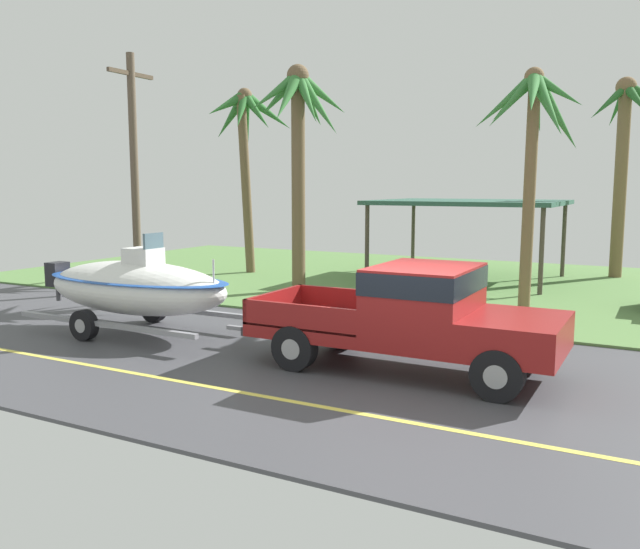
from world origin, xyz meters
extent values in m
cube|color=#424247|center=(0.00, 0.00, -0.03)|extent=(36.00, 8.00, 0.06)
cube|color=#567F42|center=(0.00, 11.00, 0.00)|extent=(36.00, 14.00, 0.11)
cube|color=#DBCC4C|center=(0.00, -1.80, 0.00)|extent=(34.20, 0.12, 0.01)
cube|color=maroon|center=(-0.26, 0.59, 0.63)|extent=(5.34, 2.04, 0.22)
cube|color=maroon|center=(1.67, 0.59, 0.93)|extent=(1.50, 2.04, 0.38)
cube|color=maroon|center=(0.12, 0.59, 1.30)|extent=(1.60, 2.04, 1.11)
cube|color=black|center=(0.12, 0.59, 1.62)|extent=(1.62, 2.06, 0.38)
cube|color=#621111|center=(-1.81, 0.59, 0.76)|extent=(2.24, 2.04, 0.04)
cube|color=maroon|center=(-1.81, 1.57, 0.96)|extent=(2.24, 0.08, 0.45)
cube|color=maroon|center=(-1.81, -0.39, 0.96)|extent=(2.24, 0.08, 0.45)
cube|color=maroon|center=(-2.89, 0.59, 0.96)|extent=(0.08, 2.04, 0.45)
cube|color=#333338|center=(-2.99, 0.59, 0.57)|extent=(0.12, 1.84, 0.16)
sphere|color=#B2B2B7|center=(-3.11, 0.59, 0.62)|extent=(0.10, 0.10, 0.10)
cylinder|color=black|center=(1.59, 1.50, 0.40)|extent=(0.80, 0.28, 0.80)
cylinder|color=#9E9EA3|center=(1.59, 1.50, 0.40)|extent=(0.36, 0.29, 0.36)
cylinder|color=black|center=(1.59, -0.32, 0.40)|extent=(0.80, 0.28, 0.80)
cylinder|color=#9E9EA3|center=(1.59, -0.32, 0.40)|extent=(0.36, 0.29, 0.36)
cylinder|color=black|center=(-1.92, 1.50, 0.40)|extent=(0.80, 0.28, 0.80)
cylinder|color=#9E9EA3|center=(-1.92, 1.50, 0.40)|extent=(0.36, 0.29, 0.36)
cylinder|color=black|center=(-1.92, -0.32, 0.40)|extent=(0.80, 0.28, 0.80)
cylinder|color=#9E9EA3|center=(-1.92, -0.32, 0.40)|extent=(0.36, 0.29, 0.36)
cube|color=gray|center=(-3.56, 0.59, 0.38)|extent=(0.90, 0.10, 0.08)
cube|color=gray|center=(-6.44, 1.57, 0.38)|extent=(4.86, 0.12, 0.10)
cube|color=gray|center=(-6.44, -0.40, 0.38)|extent=(4.86, 0.12, 0.10)
cylinder|color=black|center=(-6.92, 1.63, 0.32)|extent=(0.64, 0.22, 0.64)
cylinder|color=#9E9EA3|center=(-6.92, 1.63, 0.32)|extent=(0.29, 0.23, 0.29)
cylinder|color=black|center=(-6.92, -0.46, 0.32)|extent=(0.64, 0.22, 0.64)
cylinder|color=#9E9EA3|center=(-6.92, -0.46, 0.32)|extent=(0.29, 0.23, 0.29)
ellipsoid|color=white|center=(-6.44, 0.59, 1.00)|extent=(4.67, 1.92, 1.15)
ellipsoid|color=#1E4CA5|center=(-6.44, 0.59, 1.20)|extent=(4.76, 1.96, 0.12)
cube|color=silver|center=(-6.20, 0.59, 1.56)|extent=(0.70, 0.60, 0.65)
cube|color=slate|center=(-5.90, 0.59, 2.03)|extent=(0.06, 0.56, 0.36)
cube|color=black|center=(-8.89, 0.59, 1.15)|extent=(0.36, 0.44, 0.56)
cylinder|color=#4C4C51|center=(-8.89, 0.59, 0.83)|extent=(0.12, 0.12, 0.63)
cylinder|color=silver|center=(-4.34, 0.59, 1.48)|extent=(0.04, 0.04, 0.50)
cylinder|color=#4C4238|center=(0.49, 14.11, 1.29)|extent=(0.14, 0.14, 2.58)
cylinder|color=#4C4238|center=(0.49, 9.74, 1.29)|extent=(0.14, 0.14, 2.58)
cylinder|color=#4C4238|center=(-5.04, 14.11, 1.29)|extent=(0.14, 0.14, 2.58)
cylinder|color=#4C4238|center=(-5.04, 9.74, 1.29)|extent=(0.14, 0.14, 2.58)
cube|color=#2D5647|center=(-2.28, 11.93, 2.65)|extent=(6.03, 4.87, 0.14)
cylinder|color=brown|center=(-9.80, 9.71, 3.18)|extent=(0.33, 0.80, 6.37)
cone|color=#2D6B2D|center=(-9.24, 9.61, 5.77)|extent=(1.46, 0.63, 1.45)
cone|color=#2D6B2D|center=(-9.29, 10.42, 5.82)|extent=(1.50, 1.84, 1.45)
cone|color=#2D6B2D|center=(-10.18, 10.36, 5.60)|extent=(1.24, 1.73, 1.81)
cone|color=#2D6B2D|center=(-10.35, 9.65, 5.64)|extent=(1.48, 0.58, 1.69)
cone|color=#2D6B2D|center=(-10.08, 9.03, 5.99)|extent=(1.02, 1.69, 1.12)
cone|color=#2D6B2D|center=(-9.60, 9.19, 5.77)|extent=(0.87, 1.44, 1.45)
sphere|color=brown|center=(-9.80, 9.71, 6.36)|extent=(0.53, 0.53, 0.53)
cylinder|color=brown|center=(2.13, 14.78, 3.24)|extent=(0.42, 0.61, 6.49)
cone|color=#286028|center=(2.49, 15.32, 6.04)|extent=(1.06, 1.40, 1.13)
cone|color=#286028|center=(1.83, 15.54, 5.91)|extent=(0.92, 1.79, 1.39)
cone|color=#286028|center=(1.61, 14.76, 5.99)|extent=(1.30, 0.38, 1.23)
cone|color=#286028|center=(1.77, 14.19, 6.02)|extent=(1.07, 1.47, 1.17)
cone|color=#286028|center=(2.53, 14.10, 5.95)|extent=(1.22, 1.72, 1.38)
sphere|color=brown|center=(2.13, 14.78, 6.48)|extent=(0.67, 0.67, 0.67)
cylinder|color=brown|center=(0.57, 7.08, 2.92)|extent=(0.30, 0.53, 5.85)
cone|color=#387A38|center=(1.15, 7.00, 5.46)|extent=(1.37, 0.48, 1.02)
cone|color=#387A38|center=(1.04, 7.50, 4.98)|extent=(1.46, 1.36, 1.96)
cone|color=#387A38|center=(0.57, 7.62, 5.21)|extent=(0.30, 1.31, 1.45)
cone|color=#387A38|center=(-0.07, 7.65, 5.39)|extent=(1.62, 1.52, 1.20)
cone|color=#387A38|center=(-0.14, 7.05, 5.26)|extent=(1.61, 0.37, 1.39)
cone|color=#387A38|center=(0.16, 6.57, 5.22)|extent=(1.17, 1.35, 1.45)
cone|color=#387A38|center=(0.71, 6.21, 5.34)|extent=(0.66, 1.97, 1.30)
cone|color=#387A38|center=(1.01, 6.44, 5.08)|extent=(1.36, 1.71, 1.79)
sphere|color=brown|center=(0.57, 7.08, 5.84)|extent=(0.48, 0.48, 0.48)
cylinder|color=brown|center=(-6.12, 7.10, 3.19)|extent=(0.40, 0.43, 6.39)
cone|color=#387A38|center=(-5.48, 7.09, 5.53)|extent=(1.62, 0.44, 1.96)
cone|color=#387A38|center=(-5.57, 7.54, 5.87)|extent=(1.54, 1.34, 1.37)
cone|color=#387A38|center=(-6.08, 7.75, 5.72)|extent=(0.50, 1.62, 1.62)
cone|color=#387A38|center=(-6.35, 7.61, 5.93)|extent=(0.88, 1.37, 1.19)
cone|color=#387A38|center=(-6.88, 7.37, 5.91)|extent=(1.84, 0.98, 1.29)
cone|color=#387A38|center=(-6.58, 6.87, 5.86)|extent=(1.29, 0.88, 1.30)
cone|color=#387A38|center=(-6.49, 6.43, 5.86)|extent=(1.16, 1.68, 1.36)
cone|color=#387A38|center=(-6.02, 6.35, 5.69)|extent=(0.66, 1.85, 1.70)
cone|color=#387A38|center=(-5.62, 6.76, 5.66)|extent=(1.44, 1.15, 1.69)
sphere|color=brown|center=(-6.12, 7.10, 6.39)|extent=(0.65, 0.65, 0.65)
cylinder|color=brown|center=(-10.60, 5.01, 3.54)|extent=(0.24, 0.24, 7.08)
cube|color=brown|center=(-10.60, 5.01, 6.48)|extent=(0.10, 1.80, 0.12)
camera|label=1|loc=(3.73, -9.92, 3.19)|focal=36.77mm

